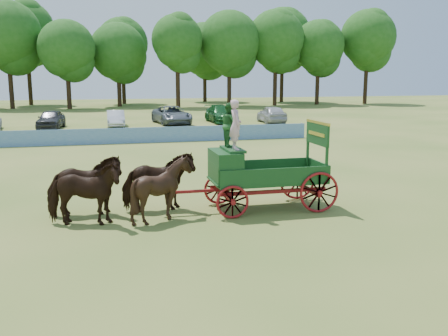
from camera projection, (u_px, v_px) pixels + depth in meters
ground at (180, 214)px, 16.58m from camera, size 160.00×160.00×0.00m
horse_lead_left at (84, 194)px, 15.19m from camera, size 2.55×1.55×2.01m
horse_lead_right at (84, 186)px, 16.24m from camera, size 2.40×1.12×2.01m
horse_wheel_left at (162, 189)px, 15.76m from camera, size 2.18×2.03×2.02m
horse_wheel_right at (158, 182)px, 16.81m from camera, size 2.46×1.27×2.01m
farm_dray at (247, 163)px, 16.88m from camera, size 6.00×2.00×3.78m
sponsor_banner at (123, 136)px, 33.41m from camera, size 26.00×0.08×1.05m
parked_cars at (74, 118)px, 44.05m from camera, size 41.63×7.66×1.65m
treeline at (88, 41)px, 71.33m from camera, size 89.99×23.73×15.31m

